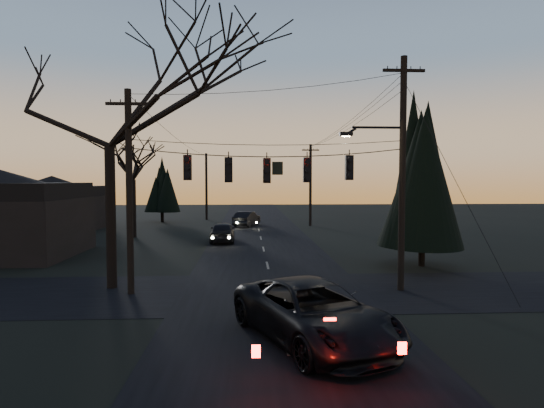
{
  "coord_description": "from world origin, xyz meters",
  "views": [
    {
      "loc": [
        -1.15,
        -9.09,
        4.77
      ],
      "look_at": [
        -0.19,
        8.09,
        3.86
      ],
      "focal_mm": 30.0,
      "sensor_mm": 36.0,
      "label": 1
    }
  ],
  "objects": [
    {
      "name": "sedan_oncoming_a",
      "position": [
        -3.02,
        25.9,
        0.78
      ],
      "size": [
        1.92,
        4.61,
        1.56
      ],
      "primitive_type": "imported",
      "rotation": [
        0.0,
        0.0,
        3.16
      ],
      "color": "black",
      "rests_on": "ground"
    },
    {
      "name": "main_road",
      "position": [
        0.0,
        20.0,
        0.01
      ],
      "size": [
        8.0,
        120.0,
        0.02
      ],
      "primitive_type": "cube",
      "color": "black",
      "rests_on": "ground"
    },
    {
      "name": "sedan_oncoming_b",
      "position": [
        -1.15,
        37.86,
        0.76
      ],
      "size": [
        2.99,
        4.87,
        1.52
      ],
      "primitive_type": "imported",
      "rotation": [
        0.0,
        0.0,
        2.82
      ],
      "color": "black",
      "rests_on": "ground"
    },
    {
      "name": "house_left_far",
      "position": [
        -20.0,
        36.0,
        2.6
      ],
      "size": [
        9.0,
        7.0,
        5.2
      ],
      "color": "black",
      "rests_on": "ground"
    },
    {
      "name": "utility_pole_far_r",
      "position": [
        5.5,
        38.0,
        0.0
      ],
      "size": [
        1.8,
        0.3,
        8.5
      ],
      "primitive_type": null,
      "color": "black",
      "rests_on": "ground"
    },
    {
      "name": "utility_pole_far_l",
      "position": [
        -6.0,
        46.0,
        0.0
      ],
      "size": [
        0.3,
        0.3,
        8.0
      ],
      "primitive_type": null,
      "color": "black",
      "rests_on": "ground"
    },
    {
      "name": "utility_pole_right",
      "position": [
        5.5,
        10.0,
        0.0
      ],
      "size": [
        5.0,
        0.3,
        10.0
      ],
      "primitive_type": null,
      "color": "black",
      "rests_on": "ground"
    },
    {
      "name": "evergreen_dist",
      "position": [
        -10.78,
        43.16,
        3.9
      ],
      "size": [
        3.63,
        3.63,
        6.61
      ],
      "color": "black",
      "rests_on": "ground"
    },
    {
      "name": "utility_pole_left",
      "position": [
        -6.0,
        10.0,
        0.0
      ],
      "size": [
        1.8,
        0.3,
        8.5
      ],
      "primitive_type": null,
      "color": "black",
      "rests_on": "ground"
    },
    {
      "name": "bare_tree_dist",
      "position": [
        -10.58,
        29.24,
        6.74
      ],
      "size": [
        6.78,
        6.78,
        9.65
      ],
      "color": "black",
      "rests_on": "ground"
    },
    {
      "name": "suv_near",
      "position": [
        0.8,
        3.96,
        0.88
      ],
      "size": [
        5.11,
        6.93,
        1.75
      ],
      "primitive_type": "imported",
      "rotation": [
        0.0,
        0.0,
        0.4
      ],
      "color": "black",
      "rests_on": "ground"
    },
    {
      "name": "cross_road",
      "position": [
        0.0,
        10.0,
        0.01
      ],
      "size": [
        60.0,
        7.0,
        0.02
      ],
      "primitive_type": "cube",
      "color": "black",
      "rests_on": "ground"
    },
    {
      "name": "span_signal_assembly",
      "position": [
        -0.24,
        10.0,
        5.24
      ],
      "size": [
        11.5,
        0.44,
        1.59
      ],
      "color": "black",
      "rests_on": "ground"
    },
    {
      "name": "evergreen_right",
      "position": [
        8.55,
        15.43,
        4.85
      ],
      "size": [
        4.38,
        4.38,
        8.51
      ],
      "color": "black",
      "rests_on": "ground"
    },
    {
      "name": "bare_tree_left",
      "position": [
        -7.11,
        11.15,
        8.75
      ],
      "size": [
        11.25,
        11.25,
        12.51
      ],
      "color": "black",
      "rests_on": "ground"
    }
  ]
}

